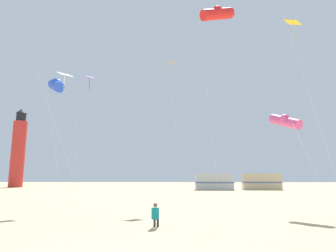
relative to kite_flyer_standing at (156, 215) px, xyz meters
The scene contains 11 objects.
kite_flyer_standing is the anchor object (origin of this frame).
kite_tube_rainbow 11.87m from the kite_flyer_standing, 33.85° to the left, with size 3.36×3.72×6.94m.
kite_diamond_white 10.89m from the kite_flyer_standing, 149.83° to the left, with size 3.33×2.92×9.28m.
kite_diamond_gold 14.13m from the kite_flyer_standing, 18.46° to the left, with size 2.97×2.27×12.34m.
kite_diamond_violet 15.82m from the kite_flyer_standing, 123.60° to the left, with size 2.05×2.05×11.36m.
kite_tube_blue 11.90m from the kite_flyer_standing, 146.82° to the left, with size 2.11×2.45×9.36m.
kite_tube_scarlet 12.97m from the kite_flyer_standing, 37.44° to the left, with size 2.50×2.08×13.43m.
kite_diamond_orange 17.43m from the kite_flyer_standing, 87.33° to the left, with size 2.05×2.05×13.66m.
lighthouse_distant 57.27m from the kite_flyer_standing, 125.10° to the left, with size 2.80×2.80×16.80m.
rv_van_silver 37.40m from the kite_flyer_standing, 78.35° to the left, with size 6.47×2.42×2.80m.
rv_van_tan 40.97m from the kite_flyer_standing, 67.05° to the left, with size 6.50×2.52×2.80m.
Camera 1 is at (2.09, -7.07, 2.47)m, focal length 31.00 mm.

